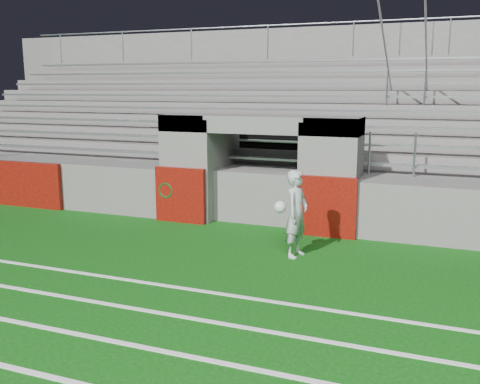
% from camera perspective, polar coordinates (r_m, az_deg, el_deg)
% --- Properties ---
extents(ground, '(90.00, 90.00, 0.00)m').
position_cam_1_polar(ground, '(9.91, -4.91, -8.04)').
color(ground, '#0B440C').
rests_on(ground, ground).
extents(stadium_structure, '(26.00, 8.48, 5.42)m').
position_cam_1_polar(stadium_structure, '(16.97, 6.98, 5.07)').
color(stadium_structure, '#5C5A58').
rests_on(stadium_structure, ground).
extents(goalkeeper_with_ball, '(0.63, 0.70, 1.70)m').
position_cam_1_polar(goalkeeper_with_ball, '(10.36, 6.01, -2.31)').
color(goalkeeper_with_ball, '#ADB3B6').
rests_on(goalkeeper_with_ball, ground).
extents(hose_coil, '(0.50, 0.14, 0.50)m').
position_cam_1_polar(hose_coil, '(13.21, -7.84, 0.32)').
color(hose_coil, '#0B380B').
rests_on(hose_coil, ground).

